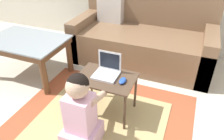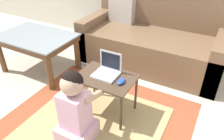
% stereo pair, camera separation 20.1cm
% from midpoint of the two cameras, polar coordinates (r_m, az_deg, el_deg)
% --- Properties ---
extents(ground_plane, '(16.00, 16.00, 0.00)m').
position_cam_midpoint_polar(ground_plane, '(2.21, -2.76, -12.25)').
color(ground_plane, beige).
extents(area_rug, '(1.69, 1.56, 0.01)m').
position_cam_midpoint_polar(area_rug, '(2.14, -6.52, -14.24)').
color(area_rug, '#9E4C2D').
rests_on(area_rug, ground_plane).
extents(couch, '(1.83, 0.90, 0.90)m').
position_cam_midpoint_polar(couch, '(3.04, 6.06, 8.02)').
color(couch, brown).
rests_on(couch, ground_plane).
extents(coffee_table, '(0.92, 0.63, 0.49)m').
position_cam_midpoint_polar(coffee_table, '(2.83, -23.31, 5.89)').
color(coffee_table, gray).
rests_on(coffee_table, ground_plane).
extents(laptop_desk, '(0.54, 0.38, 0.42)m').
position_cam_midpoint_polar(laptop_desk, '(2.05, -4.37, -3.25)').
color(laptop_desk, '#4C3828').
rests_on(laptop_desk, ground_plane).
extents(laptop, '(0.22, 0.20, 0.21)m').
position_cam_midpoint_polar(laptop, '(2.03, -4.21, -0.52)').
color(laptop, silver).
rests_on(laptop, laptop_desk).
extents(computer_mouse, '(0.06, 0.11, 0.03)m').
position_cam_midpoint_polar(computer_mouse, '(1.94, -0.15, -2.90)').
color(computer_mouse, '#234CB2').
rests_on(computer_mouse, laptop_desk).
extents(person_seated, '(0.28, 0.41, 0.70)m').
position_cam_midpoint_polar(person_seated, '(1.81, -11.42, -11.29)').
color(person_seated, '#E5B2CC').
rests_on(person_seated, ground_plane).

